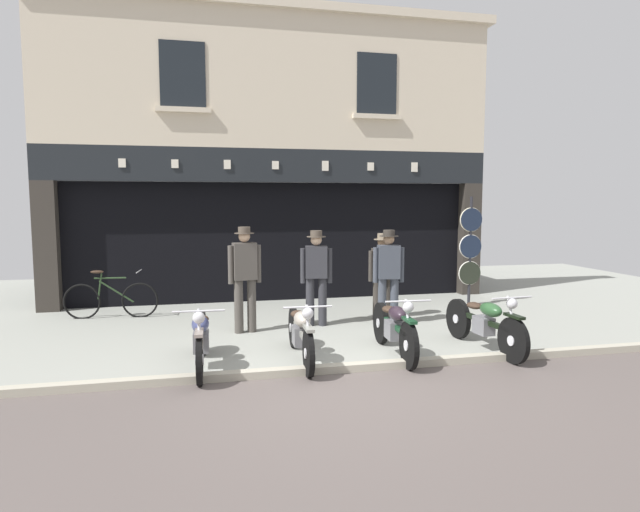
{
  "coord_description": "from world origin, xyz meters",
  "views": [
    {
      "loc": [
        -1.71,
        -6.56,
        2.22
      ],
      "look_at": [
        0.39,
        2.57,
        1.25
      ],
      "focal_mm": 30.6,
      "sensor_mm": 36.0,
      "label": 1
    }
  ],
  "objects_px": {
    "motorcycle_center_right": "(485,322)",
    "salesman_left": "(245,274)",
    "assistant_far_right": "(383,272)",
    "motorcycle_left": "(201,338)",
    "shopkeeper_center": "(316,273)",
    "salesman_right": "(388,273)",
    "motorcycle_center_left": "(301,332)",
    "advert_board_far": "(152,216)",
    "leaning_bicycle": "(111,299)",
    "motorcycle_center": "(394,327)",
    "advert_board_near": "(205,217)",
    "tyre_sign_pole": "(470,247)"
  },
  "relations": [
    {
      "from": "assistant_far_right",
      "to": "leaning_bicycle",
      "type": "bearing_deg",
      "value": -17.38
    },
    {
      "from": "tyre_sign_pole",
      "to": "motorcycle_left",
      "type": "bearing_deg",
      "value": -150.34
    },
    {
      "from": "shopkeeper_center",
      "to": "motorcycle_center_left",
      "type": "bearing_deg",
      "value": 81.68
    },
    {
      "from": "salesman_right",
      "to": "assistant_far_right",
      "type": "xyz_separation_m",
      "value": [
        0.06,
        0.49,
        -0.05
      ]
    },
    {
      "from": "motorcycle_center",
      "to": "motorcycle_center_right",
      "type": "relative_size",
      "value": 0.95
    },
    {
      "from": "motorcycle_center_left",
      "to": "shopkeeper_center",
      "type": "xyz_separation_m",
      "value": [
        0.68,
        2.05,
        0.52
      ]
    },
    {
      "from": "motorcycle_left",
      "to": "motorcycle_center_right",
      "type": "bearing_deg",
      "value": -177.96
    },
    {
      "from": "assistant_far_right",
      "to": "advert_board_near",
      "type": "distance_m",
      "value": 4.1
    },
    {
      "from": "salesman_left",
      "to": "advert_board_far",
      "type": "height_order",
      "value": "advert_board_far"
    },
    {
      "from": "advert_board_far",
      "to": "motorcycle_center",
      "type": "bearing_deg",
      "value": -52.77
    },
    {
      "from": "assistant_far_right",
      "to": "tyre_sign_pole",
      "type": "relative_size",
      "value": 0.7
    },
    {
      "from": "motorcycle_center_right",
      "to": "advert_board_far",
      "type": "relative_size",
      "value": 1.88
    },
    {
      "from": "motorcycle_center_right",
      "to": "advert_board_near",
      "type": "distance_m",
      "value": 6.36
    },
    {
      "from": "motorcycle_center_right",
      "to": "advert_board_near",
      "type": "relative_size",
      "value": 2.33
    },
    {
      "from": "salesman_right",
      "to": "motorcycle_center_left",
      "type": "bearing_deg",
      "value": 50.53
    },
    {
      "from": "motorcycle_left",
      "to": "advert_board_far",
      "type": "relative_size",
      "value": 1.76
    },
    {
      "from": "motorcycle_center",
      "to": "motorcycle_center_right",
      "type": "xyz_separation_m",
      "value": [
        1.4,
        -0.04,
        0.0
      ]
    },
    {
      "from": "shopkeeper_center",
      "to": "assistant_far_right",
      "type": "xyz_separation_m",
      "value": [
        1.32,
        0.26,
        -0.05
      ]
    },
    {
      "from": "salesman_left",
      "to": "advert_board_near",
      "type": "xyz_separation_m",
      "value": [
        -0.57,
        2.91,
        0.86
      ]
    },
    {
      "from": "shopkeeper_center",
      "to": "advert_board_near",
      "type": "distance_m",
      "value": 3.38
    },
    {
      "from": "salesman_left",
      "to": "advert_board_near",
      "type": "distance_m",
      "value": 3.09
    },
    {
      "from": "motorcycle_center_left",
      "to": "assistant_far_right",
      "type": "relative_size",
      "value": 1.26
    },
    {
      "from": "motorcycle_center_right",
      "to": "shopkeeper_center",
      "type": "bearing_deg",
      "value": -48.93
    },
    {
      "from": "salesman_left",
      "to": "leaning_bicycle",
      "type": "bearing_deg",
      "value": -43.76
    },
    {
      "from": "motorcycle_left",
      "to": "assistant_far_right",
      "type": "relative_size",
      "value": 1.21
    },
    {
      "from": "motorcycle_left",
      "to": "motorcycle_center",
      "type": "height_order",
      "value": "motorcycle_center"
    },
    {
      "from": "motorcycle_center_left",
      "to": "salesman_right",
      "type": "height_order",
      "value": "salesman_right"
    },
    {
      "from": "shopkeeper_center",
      "to": "salesman_right",
      "type": "bearing_deg",
      "value": 179.88
    },
    {
      "from": "motorcycle_center",
      "to": "salesman_left",
      "type": "distance_m",
      "value": 2.75
    },
    {
      "from": "salesman_left",
      "to": "motorcycle_center",
      "type": "bearing_deg",
      "value": 128.2
    },
    {
      "from": "motorcycle_left",
      "to": "advert_board_near",
      "type": "xyz_separation_m",
      "value": [
        0.17,
        4.77,
        1.43
      ]
    },
    {
      "from": "motorcycle_center_right",
      "to": "assistant_far_right",
      "type": "bearing_deg",
      "value": -75.8
    },
    {
      "from": "motorcycle_center_right",
      "to": "shopkeeper_center",
      "type": "distance_m",
      "value": 3.01
    },
    {
      "from": "motorcycle_center_right",
      "to": "salesman_left",
      "type": "distance_m",
      "value": 3.89
    },
    {
      "from": "motorcycle_center_left",
      "to": "advert_board_far",
      "type": "height_order",
      "value": "advert_board_far"
    },
    {
      "from": "motorcycle_center_left",
      "to": "motorcycle_center",
      "type": "relative_size",
      "value": 1.03
    },
    {
      "from": "motorcycle_left",
      "to": "advert_board_far",
      "type": "height_order",
      "value": "advert_board_far"
    },
    {
      "from": "motorcycle_center_left",
      "to": "advert_board_far",
      "type": "distance_m",
      "value": 5.45
    },
    {
      "from": "advert_board_near",
      "to": "motorcycle_left",
      "type": "bearing_deg",
      "value": -92.08
    },
    {
      "from": "motorcycle_left",
      "to": "motorcycle_center",
      "type": "distance_m",
      "value": 2.7
    },
    {
      "from": "leaning_bicycle",
      "to": "shopkeeper_center",
      "type": "bearing_deg",
      "value": 73.17
    },
    {
      "from": "motorcycle_center_right",
      "to": "leaning_bicycle",
      "type": "relative_size",
      "value": 1.2
    },
    {
      "from": "motorcycle_center",
      "to": "leaning_bicycle",
      "type": "xyz_separation_m",
      "value": [
        -4.33,
        3.55,
        -0.06
      ]
    },
    {
      "from": "motorcycle_center",
      "to": "motorcycle_center_right",
      "type": "height_order",
      "value": "same"
    },
    {
      "from": "tyre_sign_pole",
      "to": "salesman_right",
      "type": "bearing_deg",
      "value": -150.23
    },
    {
      "from": "motorcycle_left",
      "to": "motorcycle_center",
      "type": "relative_size",
      "value": 0.98
    },
    {
      "from": "motorcycle_center_right",
      "to": "salesman_right",
      "type": "bearing_deg",
      "value": -70.04
    },
    {
      "from": "assistant_far_right",
      "to": "shopkeeper_center",
      "type": "bearing_deg",
      "value": 7.52
    },
    {
      "from": "advert_board_far",
      "to": "leaning_bicycle",
      "type": "relative_size",
      "value": 0.64
    },
    {
      "from": "assistant_far_right",
      "to": "salesman_left",
      "type": "bearing_deg",
      "value": 6.88
    }
  ]
}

